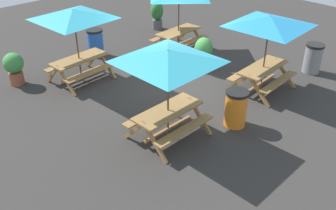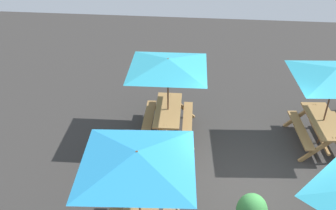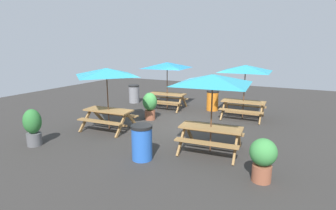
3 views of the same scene
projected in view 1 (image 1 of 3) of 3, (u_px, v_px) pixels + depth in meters
The scene contains 10 objects.
ground_plane at pixel (172, 83), 11.86m from camera, with size 24.00×24.00×0.00m, color #33302D.
picnic_table_0 at pixel (168, 63), 8.33m from camera, with size 2.83×2.83×2.34m.
picnic_table_1 at pixel (74, 20), 11.00m from camera, with size 2.82×2.82×2.34m.
picnic_table_3 at pixel (269, 27), 10.45m from camera, with size 2.82×2.82×2.34m.
trash_bin_orange at pixel (236, 108), 9.54m from camera, with size 0.59×0.59×0.98m.
trash_bin_gray at pixel (313, 58), 12.29m from camera, with size 0.59×0.59×0.98m.
trash_bin_blue at pixel (95, 42), 13.51m from camera, with size 0.59×0.59×0.98m.
potted_plant_0 at pixel (203, 52), 12.31m from camera, with size 0.61×0.61×1.16m.
potted_plant_1 at pixel (14, 67), 11.49m from camera, with size 0.61×0.61×1.03m.
potted_plant_2 at pixel (157, 14), 15.97m from camera, with size 0.54×0.54×1.17m.
Camera 1 is at (-7.37, -7.58, 5.42)m, focal length 40.00 mm.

